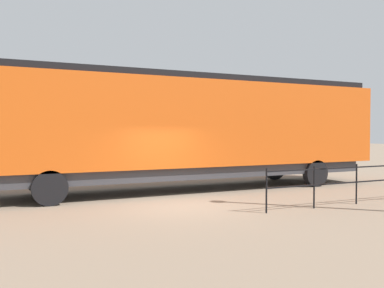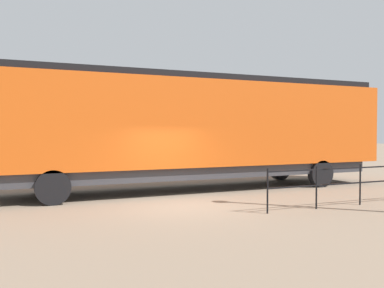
{
  "view_description": "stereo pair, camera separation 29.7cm",
  "coord_description": "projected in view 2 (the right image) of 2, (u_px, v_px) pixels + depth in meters",
  "views": [
    {
      "loc": [
        11.72,
        -5.19,
        2.29
      ],
      "look_at": [
        1.86,
        -0.51,
        1.97
      ],
      "focal_mm": 39.22,
      "sensor_mm": 36.0,
      "label": 1
    },
    {
      "loc": [
        11.85,
        -4.92,
        2.29
      ],
      "look_at": [
        1.86,
        -0.51,
        1.97
      ],
      "focal_mm": 39.22,
      "sensor_mm": 36.0,
      "label": 2
    }
  ],
  "objects": [
    {
      "name": "ground_plane",
      "position": [
        183.0,
        206.0,
        12.89
      ],
      "size": [
        120.0,
        120.0,
        0.0
      ],
      "primitive_type": "plane",
      "color": "#84705B"
    },
    {
      "name": "locomotive",
      "position": [
        202.0,
        127.0,
        16.62
      ],
      "size": [
        3.13,
        16.49,
        4.44
      ],
      "color": "#D15114",
      "rests_on": "ground_plane"
    }
  ]
}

